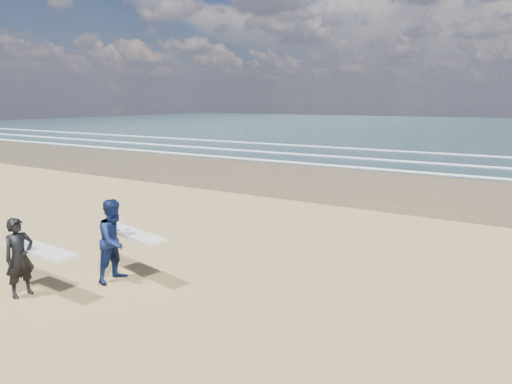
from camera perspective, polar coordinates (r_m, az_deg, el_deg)
The scene contains 2 objects.
surfer_near at distance 11.40m, azimuth -27.19°, elevation -7.15°, with size 2.23×1.01×1.79m.
surfer_far at distance 11.48m, azimuth -17.09°, elevation -5.73°, with size 2.26×1.31×2.01m.
Camera 1 is at (9.78, -5.37, 4.29)m, focal length 32.00 mm.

